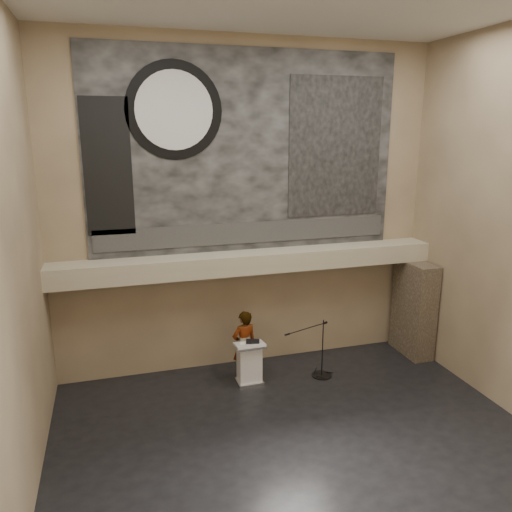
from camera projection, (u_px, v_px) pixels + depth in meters
name	position (u px, v px, depth m)	size (l,w,h in m)	color
floor	(300.00, 443.00, 10.25)	(10.00, 10.00, 0.00)	black
wall_back	(247.00, 209.00, 12.92)	(10.00, 0.02, 8.50)	#79664D
wall_front	(441.00, 319.00, 5.48)	(10.00, 0.02, 8.50)	#79664D
wall_left	(9.00, 262.00, 7.83)	(0.02, 8.00, 8.50)	#79664D
soffit	(252.00, 262.00, 12.87)	(10.00, 0.80, 0.50)	tan
sprinkler_left	(191.00, 278.00, 12.45)	(0.04, 0.04, 0.06)	#B2893D
sprinkler_right	(320.00, 267.00, 13.41)	(0.04, 0.04, 0.06)	#B2893D
banner	(247.00, 153.00, 12.53)	(8.00, 0.05, 5.00)	black
banner_text_strip	(248.00, 233.00, 13.00)	(7.76, 0.02, 0.55)	#2D2D2D
banner_clock_rim	(174.00, 110.00, 11.76)	(2.30, 2.30, 0.02)	black
banner_clock_face	(174.00, 110.00, 11.74)	(1.84, 1.84, 0.02)	silver
banner_building_print	(335.00, 148.00, 13.13)	(2.60, 0.02, 3.60)	black
banner_brick_print	(108.00, 168.00, 11.64)	(1.10, 0.02, 3.20)	black
stone_pier	(414.00, 308.00, 14.12)	(0.60, 1.40, 2.70)	#3D3225
lectern	(249.00, 363.00, 12.55)	(0.73, 0.53, 1.14)	silver
binder	(253.00, 342.00, 12.46)	(0.33, 0.27, 0.04)	black
papers	(245.00, 344.00, 12.34)	(0.22, 0.30, 0.01)	white
speaker_person	(244.00, 345.00, 12.73)	(0.67, 0.44, 1.83)	silver
mic_stand	(321.00, 368.00, 12.99)	(1.45, 0.70, 1.56)	black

